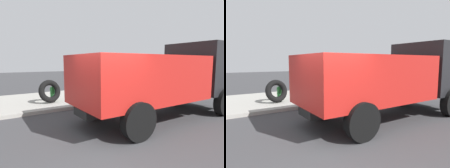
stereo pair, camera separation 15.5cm
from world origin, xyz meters
The scene contains 6 objects.
ground_plane centered at (0.00, 0.00, 0.00)m, with size 80.00×80.00×0.00m, color #38383A.
sidewalk_curb centered at (0.00, 6.50, 0.07)m, with size 36.00×5.00×0.15m, color #99968E.
fire_hydrant centered at (0.42, 5.74, 0.56)m, with size 0.27×0.61×0.77m.
loose_tire centered at (0.17, 5.36, 0.74)m, with size 1.14×1.14×0.28m, color black.
stop_sign centered at (3.53, 4.72, 1.55)m, with size 0.76×0.08×2.03m.
dump_truck_red centered at (3.49, 0.95, 1.61)m, with size 7.01×2.82×3.00m.
Camera 2 is at (-2.30, -4.21, 2.18)m, focal length 30.57 mm.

